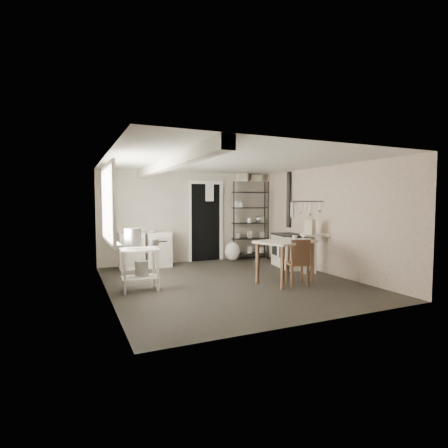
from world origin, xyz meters
name	(u,v)px	position (x,y,z in m)	size (l,w,h in m)	color
floor	(230,282)	(0.00, 0.00, 0.00)	(5.00, 5.00, 0.00)	black
ceiling	(231,162)	(0.00, 0.00, 2.30)	(5.00, 5.00, 0.00)	white
wall_back	(189,217)	(0.00, 2.50, 1.15)	(4.50, 0.02, 2.30)	#B5AA9A
wall_front	(315,233)	(0.00, -2.50, 1.15)	(4.50, 0.02, 2.30)	#B5AA9A
wall_left	(107,226)	(-2.25, 0.00, 1.15)	(0.02, 5.00, 2.30)	#B5AA9A
wall_right	(324,220)	(2.25, 0.00, 1.15)	(0.02, 5.00, 2.30)	#B5AA9A
window	(107,204)	(-2.22, 0.20, 1.50)	(0.12, 1.76, 1.28)	white
doorway	(206,222)	(0.45, 2.47, 1.00)	(0.96, 0.10, 2.08)	white
ceiling_beam	(168,164)	(-1.20, 0.00, 2.20)	(0.18, 5.00, 0.18)	white
wallpaper_panel	(324,220)	(2.24, 0.00, 1.15)	(0.01, 5.00, 2.30)	#C4B29F
utensil_rail	(305,201)	(2.19, 0.60, 1.55)	(0.06, 1.20, 0.44)	#B7B7B9
prep_table	(140,268)	(-1.71, 0.04, 0.40)	(0.64, 0.46, 0.74)	white
stockpot	(133,237)	(-1.83, 0.04, 0.94)	(0.28, 0.28, 0.30)	#B7B7B9
saucepan	(153,242)	(-1.50, -0.06, 0.85)	(0.19, 0.19, 0.10)	#B7B7B9
bucket	(142,268)	(-1.68, 0.08, 0.39)	(0.23, 0.23, 0.25)	#B7B7B9
base_cabinets	(145,248)	(-1.19, 2.18, 0.46)	(1.26, 0.54, 0.83)	silver
mixing_bowl	(151,227)	(-1.06, 2.11, 0.95)	(0.26, 0.26, 0.06)	white
counter_cup	(128,227)	(-1.58, 2.07, 0.97)	(0.13, 0.13, 0.10)	white
shelf_rack	(250,224)	(1.66, 2.31, 0.95)	(0.98, 0.38, 2.07)	black
shelf_jar	(241,208)	(1.39, 2.31, 1.37)	(0.09, 0.09, 0.19)	white
storage_box_a	(242,184)	(1.38, 2.26, 2.01)	(0.31, 0.27, 0.21)	beige
storage_box_b	(256,185)	(1.86, 2.32, 1.99)	(0.29, 0.27, 0.19)	beige
stove	(290,249)	(1.92, 0.80, 0.44)	(0.55, 0.99, 0.78)	silver
stovepipe	(289,200)	(2.17, 1.23, 1.59)	(0.11, 0.11, 1.45)	black
side_ledge	(314,254)	(1.95, -0.06, 0.43)	(0.56, 0.30, 0.85)	white
oats_box	(310,227)	(1.85, -0.02, 1.01)	(0.13, 0.21, 0.31)	beige
work_table	(285,263)	(0.93, -0.48, 0.38)	(1.06, 0.74, 0.81)	beige
table_cup	(295,240)	(1.08, -0.56, 0.81)	(0.11, 0.11, 0.10)	white
chair	(297,259)	(1.02, -0.74, 0.48)	(0.36, 0.37, 0.86)	#513422
flour_sack	(232,251)	(1.08, 2.17, 0.24)	(0.41, 0.35, 0.49)	silver
floor_crock	(304,270)	(1.76, 0.05, 0.08)	(0.13, 0.13, 0.17)	white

